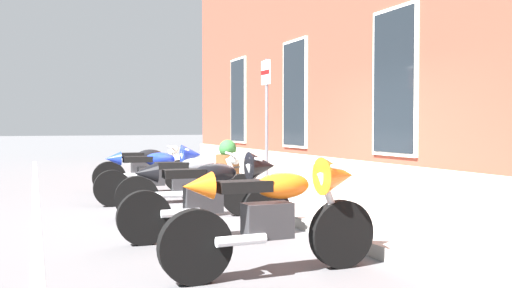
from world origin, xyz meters
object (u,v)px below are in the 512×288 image
object	(u,v)px
motorcycle_orange_sport	(281,212)
parking_sign	(266,106)
motorcycle_grey_naked	(192,185)
motorcycle_black_naked	(146,169)
motorcycle_black_sport	(214,192)
barrel_planter	(228,162)
motorcycle_blue_sport	(159,172)

from	to	relation	value
motorcycle_orange_sport	parking_sign	bearing A→B (deg)	158.39
parking_sign	motorcycle_grey_naked	bearing A→B (deg)	-50.75
motorcycle_black_naked	motorcycle_black_sport	size ratio (longest dim) A/B	0.97
motorcycle_orange_sport	barrel_planter	xyz separation A→B (m)	(-7.28, 2.00, -0.04)
motorcycle_orange_sport	barrel_planter	size ratio (longest dim) A/B	2.34
motorcycle_blue_sport	motorcycle_orange_sport	bearing A→B (deg)	0.91
motorcycle_black_naked	parking_sign	xyz separation A→B (m)	(1.76, 1.88, 1.24)
parking_sign	barrel_planter	size ratio (longest dim) A/B	2.72
motorcycle_black_naked	motorcycle_blue_sport	bearing A→B (deg)	-3.25
motorcycle_grey_naked	parking_sign	size ratio (longest dim) A/B	0.89
motorcycle_orange_sport	barrel_planter	bearing A→B (deg)	164.61
parking_sign	barrel_planter	world-z (taller)	parking_sign
motorcycle_black_sport	parking_sign	size ratio (longest dim) A/B	0.87
motorcycle_black_sport	motorcycle_orange_sport	bearing A→B (deg)	2.92
motorcycle_grey_naked	parking_sign	distance (m)	2.65
motorcycle_black_naked	motorcycle_orange_sport	bearing A→B (deg)	-0.15
motorcycle_blue_sport	motorcycle_grey_naked	size ratio (longest dim) A/B	0.93
motorcycle_blue_sport	parking_sign	world-z (taller)	parking_sign
motorcycle_black_naked	motorcycle_grey_naked	size ratio (longest dim) A/B	0.95
motorcycle_blue_sport	motorcycle_orange_sport	size ratio (longest dim) A/B	0.97
motorcycle_black_naked	motorcycle_blue_sport	xyz separation A→B (m)	(1.67, -0.09, 0.08)
motorcycle_grey_naked	motorcycle_orange_sport	distance (m)	3.31
parking_sign	motorcycle_black_naked	bearing A→B (deg)	-133.12
motorcycle_black_sport	parking_sign	distance (m)	3.84
parking_sign	motorcycle_black_sport	bearing A→B (deg)	-32.77
motorcycle_blue_sport	motorcycle_black_sport	bearing A→B (deg)	-0.17
motorcycle_blue_sport	barrel_planter	bearing A→B (deg)	139.06
motorcycle_grey_naked	barrel_planter	xyz separation A→B (m)	(-3.97, 1.92, 0.06)
parking_sign	barrel_planter	bearing A→B (deg)	177.56
motorcycle_black_naked	motorcycle_blue_sport	size ratio (longest dim) A/B	1.02
motorcycle_grey_naked	barrel_planter	size ratio (longest dim) A/B	2.44
motorcycle_grey_naked	motorcycle_black_sport	distance (m)	1.61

